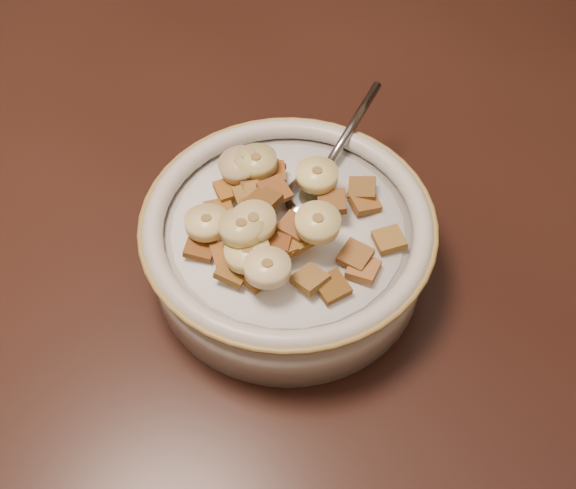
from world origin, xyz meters
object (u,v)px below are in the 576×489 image
Objects in this scene: table at (166,136)px; chair at (473,94)px; spoon at (309,195)px; cereal_bowl at (288,249)px.

chair reaches higher than table.
spoon is at bearing -5.98° from table.
cereal_bowl is at bearing -92.35° from chair.
spoon is (0.19, -0.03, 0.07)m from table.
cereal_bowl is 4.17× the size of spoon.
table is at bearing -111.73° from chair.
cereal_bowl is at bearing -14.85° from table.
cereal_bowl is (0.11, -0.60, 0.31)m from chair.
table is at bearing 162.88° from cereal_bowl.
cereal_bowl is (0.19, -0.06, 0.04)m from table.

